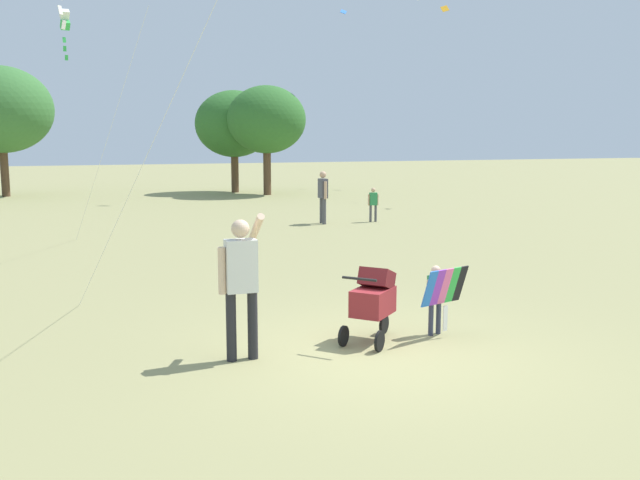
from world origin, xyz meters
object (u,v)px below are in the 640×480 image
Objects in this scene: person_adult_flyer at (241,276)px; person_couple_left at (323,193)px; kite_orange_delta at (66,23)px; person_sitting_far at (373,202)px; child_with_butterfly_kite at (438,292)px; stroller at (374,298)px.

person_adult_flyer is 13.63m from person_couple_left.
kite_orange_delta reaches higher than person_sitting_far.
person_adult_flyer is at bearing -176.61° from child_with_butterfly_kite.
person_couple_left is at bearing 8.26° from kite_orange_delta.
person_adult_flyer reaches higher than stroller.
kite_orange_delta is (-3.86, 11.23, 5.04)m from stroller.
person_sitting_far reaches higher than stroller.
person_sitting_far is (7.11, 12.44, -0.42)m from person_adult_flyer.
stroller reaches higher than child_with_butterfly_kite.
person_sitting_far is at bearing 6.30° from kite_orange_delta.
kite_orange_delta is 10.42m from person_sitting_far.
stroller is 0.93× the size of person_sitting_far.
kite_orange_delta reaches higher than person_couple_left.
person_adult_flyer is 1.12× the size of person_couple_left.
kite_orange_delta reaches higher than child_with_butterfly_kite.
person_couple_left reaches higher than stroller.
person_adult_flyer is 1.68× the size of person_sitting_far.
child_with_butterfly_kite is at bearing -101.76° from person_couple_left.
kite_orange_delta is at bearing 108.95° from stroller.
kite_orange_delta reaches higher than person_adult_flyer.
child_with_butterfly_kite is 13.24m from kite_orange_delta.
child_with_butterfly_kite is 0.53× the size of person_adult_flyer.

